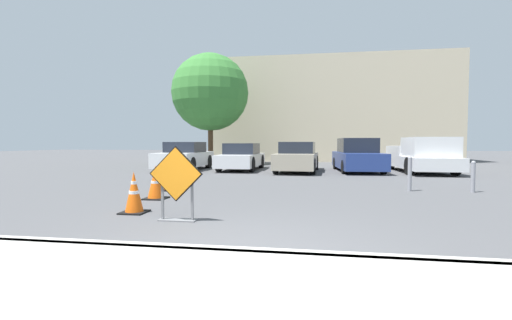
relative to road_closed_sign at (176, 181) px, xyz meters
name	(u,v)px	position (x,y,z in m)	size (l,w,h in m)	color
ground_plane	(289,177)	(1.50, 8.20, -0.70)	(96.00, 96.00, 0.00)	#4C4C4F
sidewalk_strip	(204,315)	(1.50, -3.19, -0.63)	(23.90, 2.78, 0.14)	#ADAAA3
curb_lip	(240,255)	(1.50, -1.80, -0.63)	(23.90, 0.20, 0.14)	#ADAAA3
road_closed_sign	(176,181)	(0.00, 0.00, 0.00)	(0.96, 0.20, 1.31)	black
traffic_cone_nearest	(134,193)	(-1.09, 0.55, -0.31)	(0.47, 0.47, 0.81)	black
traffic_cone_second	(156,183)	(-1.41, 2.19, -0.30)	(0.52, 0.52, 0.82)	black
traffic_cone_third	(163,179)	(-1.86, 3.64, -0.38)	(0.47, 0.47, 0.68)	black
parked_car_nearest	(185,157)	(-3.92, 10.92, -0.04)	(1.87, 4.30, 1.41)	white
parked_car_second	(242,157)	(-1.09, 11.37, -0.07)	(1.86, 4.45, 1.34)	silver
parked_car_third	(297,158)	(1.75, 10.71, -0.04)	(2.06, 4.55, 1.41)	#A39984
parked_car_fourth	(357,156)	(4.57, 11.20, 0.01)	(2.08, 4.49, 1.58)	navy
pickup_truck	(423,157)	(7.41, 10.93, 0.02)	(2.16, 5.15, 1.61)	silver
bollard_nearest	(410,173)	(5.10, 4.55, -0.18)	(0.12, 0.12, 0.99)	gray
bollard_second	(473,176)	(6.75, 4.55, -0.24)	(0.12, 0.12, 0.87)	gray
building_facade_backdrop	(330,111)	(3.90, 21.45, 3.10)	(17.54, 5.00, 7.61)	beige
street_tree_behind_lot	(210,93)	(-3.85, 15.26, 3.81)	(4.79, 4.79, 6.91)	#513823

